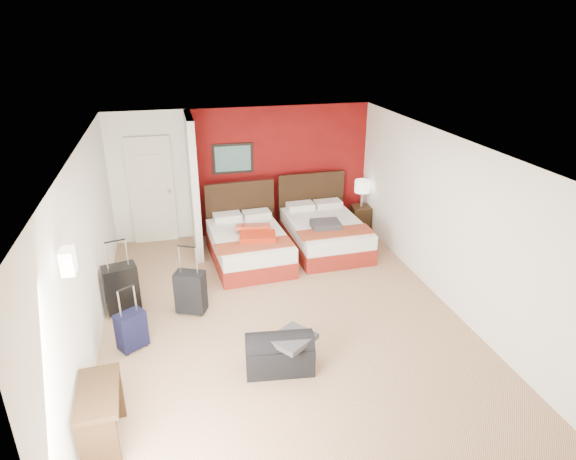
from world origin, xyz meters
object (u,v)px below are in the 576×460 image
object	(u,v)px
suitcase_black	(122,290)
suitcase_navy	(132,332)
nightstand	(360,218)
duffel_bag	(279,355)
bed_left	(249,247)
desk	(102,417)
table_lamp	(362,193)
red_suitcase_open	(255,232)
bed_right	(325,235)
suitcase_charcoal	(191,293)

from	to	relation	value
suitcase_black	suitcase_navy	size ratio (longest dim) A/B	1.40
nightstand	duffel_bag	distance (m)	4.71
bed_left	suitcase_black	distance (m)	2.39
duffel_bag	desk	bearing A→B (deg)	-152.94
table_lamp	desk	bearing A→B (deg)	-134.56
bed_left	table_lamp	world-z (taller)	table_lamp
red_suitcase_open	duffel_bag	size ratio (longest dim) A/B	1.02
bed_right	desk	size ratio (longest dim) A/B	2.32
bed_right	table_lamp	bearing A→B (deg)	34.37
bed_left	suitcase_charcoal	bearing A→B (deg)	-130.78
bed_right	desk	xyz separation A→B (m)	(-3.59, -3.93, 0.06)
suitcase_charcoal	desk	xyz separation A→B (m)	(-1.01, -2.29, 0.02)
suitcase_navy	duffel_bag	xyz separation A→B (m)	(1.76, -0.86, -0.04)
bed_left	nightstand	world-z (taller)	bed_left
red_suitcase_open	suitcase_charcoal	size ratio (longest dim) A/B	1.35
suitcase_black	duffel_bag	bearing A→B (deg)	-57.53
duffel_bag	red_suitcase_open	bearing A→B (deg)	92.32
red_suitcase_open	suitcase_navy	bearing A→B (deg)	-125.18
table_lamp	duffel_bag	world-z (taller)	table_lamp
suitcase_black	desk	bearing A→B (deg)	-104.77
red_suitcase_open	bed_right	bearing A→B (deg)	20.88
bed_right	duffel_bag	size ratio (longest dim) A/B	2.25
bed_left	table_lamp	distance (m)	2.67
red_suitcase_open	suitcase_black	xyz separation A→B (m)	(-2.18, -1.08, -0.24)
desk	red_suitcase_open	bearing A→B (deg)	55.29
red_suitcase_open	suitcase_charcoal	world-z (taller)	red_suitcase_open
red_suitcase_open	table_lamp	xyz separation A→B (m)	(2.36, 1.00, 0.19)
nightstand	table_lamp	bearing A→B (deg)	0.00
suitcase_charcoal	suitcase_navy	size ratio (longest dim) A/B	1.23
nightstand	suitcase_black	size ratio (longest dim) A/B	0.72
bed_left	duffel_bag	distance (m)	3.03
table_lamp	suitcase_charcoal	distance (m)	4.30
red_suitcase_open	desk	size ratio (longest dim) A/B	1.05
table_lamp	suitcase_charcoal	world-z (taller)	table_lamp
table_lamp	suitcase_charcoal	xyz separation A→B (m)	(-3.56, -2.35, -0.47)
suitcase_black	duffel_bag	distance (m)	2.67
red_suitcase_open	suitcase_black	size ratio (longest dim) A/B	1.19
suitcase_black	desk	distance (m)	2.56
table_lamp	suitcase_black	bearing A→B (deg)	-155.32
suitcase_black	suitcase_navy	world-z (taller)	suitcase_black
suitcase_charcoal	red_suitcase_open	bearing A→B (deg)	71.65
nightstand	table_lamp	distance (m)	0.53
bed_right	suitcase_navy	bearing A→B (deg)	-146.82
bed_right	nightstand	xyz separation A→B (m)	(0.99, 0.72, -0.02)
bed_right	red_suitcase_open	size ratio (longest dim) A/B	2.21
red_suitcase_open	table_lamp	distance (m)	2.57
nightstand	table_lamp	world-z (taller)	table_lamp
table_lamp	suitcase_navy	bearing A→B (deg)	-144.93
bed_right	red_suitcase_open	xyz separation A→B (m)	(-1.37, -0.29, 0.32)
duffel_bag	suitcase_navy	bearing A→B (deg)	161.06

